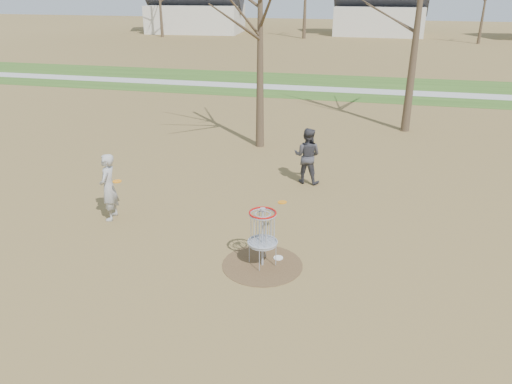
{
  "coord_description": "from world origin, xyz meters",
  "views": [
    {
      "loc": [
        2.06,
        -9.37,
        5.82
      ],
      "look_at": [
        -0.5,
        1.5,
        1.1
      ],
      "focal_mm": 35.0,
      "sensor_mm": 36.0,
      "label": 1
    }
  ],
  "objects_px": {
    "player_standing": "(109,187)",
    "player_throwing": "(307,156)",
    "disc_grounded": "(278,258)",
    "disc_golf_basket": "(263,228)"
  },
  "relations": [
    {
      "from": "disc_golf_basket",
      "to": "player_throwing",
      "type": "bearing_deg",
      "value": 87.2
    },
    {
      "from": "player_standing",
      "to": "disc_grounded",
      "type": "xyz_separation_m",
      "value": [
        4.71,
        -1.05,
        -0.88
      ]
    },
    {
      "from": "player_standing",
      "to": "disc_grounded",
      "type": "relative_size",
      "value": 8.14
    },
    {
      "from": "disc_grounded",
      "to": "player_throwing",
      "type": "bearing_deg",
      "value": 90.44
    },
    {
      "from": "disc_grounded",
      "to": "disc_golf_basket",
      "type": "bearing_deg",
      "value": -129.32
    },
    {
      "from": "player_throwing",
      "to": "disc_grounded",
      "type": "bearing_deg",
      "value": 98.35
    },
    {
      "from": "player_throwing",
      "to": "disc_golf_basket",
      "type": "bearing_deg",
      "value": 95.1
    },
    {
      "from": "player_standing",
      "to": "player_throwing",
      "type": "xyz_separation_m",
      "value": [
        4.67,
        3.77,
        -0.02
      ]
    },
    {
      "from": "player_throwing",
      "to": "disc_grounded",
      "type": "height_order",
      "value": "player_throwing"
    },
    {
      "from": "player_standing",
      "to": "disc_grounded",
      "type": "bearing_deg",
      "value": 68.9
    }
  ]
}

